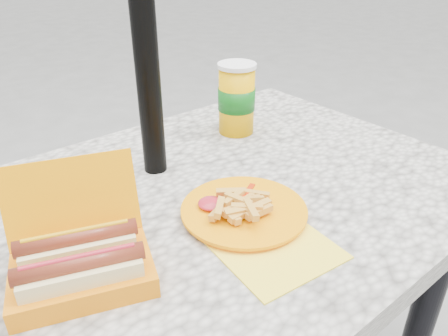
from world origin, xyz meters
TOP-DOWN VIEW (x-y plane):
  - picnic_table at (0.00, 0.00)m, footprint 1.20×0.80m
  - umbrella_pole at (0.00, 0.16)m, footprint 0.05×0.05m
  - hotdog_box at (-0.27, -0.07)m, footprint 0.25×0.24m
  - fries_plate at (0.03, -0.11)m, footprint 0.25×0.32m
  - soda_cup at (0.27, 0.20)m, footprint 0.10×0.10m

SIDE VIEW (x-z plane):
  - picnic_table at x=0.00m, z-range 0.27..1.02m
  - fries_plate at x=0.03m, z-range 0.74..0.79m
  - hotdog_box at x=-0.27m, z-range 0.71..0.87m
  - soda_cup at x=0.27m, z-range 0.75..0.93m
  - umbrella_pole at x=0.00m, z-range 0.00..2.20m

